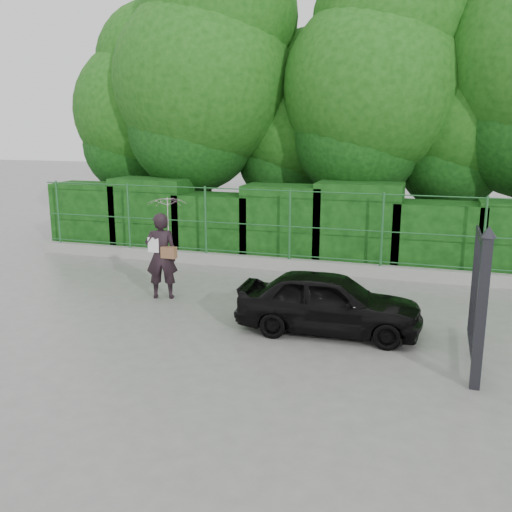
% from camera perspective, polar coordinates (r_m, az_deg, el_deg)
% --- Properties ---
extents(ground, '(80.00, 80.00, 0.00)m').
position_cam_1_polar(ground, '(10.75, -4.80, -7.04)').
color(ground, gray).
extents(kerb, '(14.00, 0.25, 0.30)m').
position_cam_1_polar(kerb, '(14.78, 1.83, -0.76)').
color(kerb, '#9E9E99').
rests_on(kerb, ground).
extents(fence, '(14.13, 0.06, 1.80)m').
position_cam_1_polar(fence, '(14.51, 2.71, 3.20)').
color(fence, '#215B2A').
rests_on(fence, kerb).
extents(hedge, '(14.20, 1.20, 2.21)m').
position_cam_1_polar(hedge, '(15.57, 2.59, 3.11)').
color(hedge, black).
rests_on(hedge, ground).
extents(trees, '(17.10, 6.15, 8.08)m').
position_cam_1_polar(trees, '(17.29, 8.80, 16.04)').
color(trees, black).
rests_on(trees, ground).
extents(gate, '(0.22, 2.33, 2.36)m').
position_cam_1_polar(gate, '(8.97, 21.44, -4.05)').
color(gate, '#24242A').
rests_on(gate, ground).
extents(woman, '(0.96, 0.85, 2.20)m').
position_cam_1_polar(woman, '(12.25, -9.15, 1.99)').
color(woman, black).
rests_on(woman, ground).
extents(car, '(3.35, 1.43, 1.13)m').
position_cam_1_polar(car, '(10.36, 7.30, -4.59)').
color(car, black).
rests_on(car, ground).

